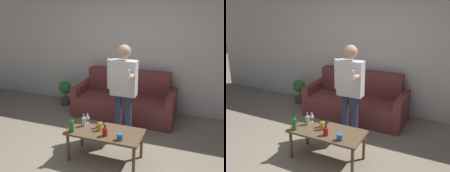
% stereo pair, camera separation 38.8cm
% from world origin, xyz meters
% --- Properties ---
extents(ground_plane, '(16.00, 16.00, 0.00)m').
position_xyz_m(ground_plane, '(0.00, 0.00, 0.00)').
color(ground_plane, gray).
extents(wall_back, '(8.00, 0.06, 2.70)m').
position_xyz_m(wall_back, '(0.00, 2.32, 1.35)').
color(wall_back, silver).
rests_on(wall_back, ground_plane).
extents(couch, '(1.98, 0.83, 0.90)m').
position_xyz_m(couch, '(0.04, 1.85, 0.32)').
color(couch, brown).
rests_on(couch, ground_plane).
extents(coffee_table, '(1.07, 0.52, 0.45)m').
position_xyz_m(coffee_table, '(0.23, 0.28, 0.40)').
color(coffee_table, brown).
rests_on(coffee_table, ground_plane).
extents(bottle_orange, '(0.07, 0.07, 0.16)m').
position_xyz_m(bottle_orange, '(0.28, 0.15, 0.52)').
color(bottle_orange, '#B21E1E').
rests_on(bottle_orange, coffee_table).
extents(bottle_green, '(0.06, 0.06, 0.19)m').
position_xyz_m(bottle_green, '(-0.12, 0.32, 0.53)').
color(bottle_green, silver).
rests_on(bottle_green, coffee_table).
extents(bottle_dark, '(0.06, 0.06, 0.17)m').
position_xyz_m(bottle_dark, '(0.16, 0.28, 0.52)').
color(bottle_dark, yellow).
rests_on(bottle_dark, coffee_table).
extents(bottle_yellow, '(0.07, 0.07, 0.24)m').
position_xyz_m(bottle_yellow, '(-0.20, 0.10, 0.55)').
color(bottle_yellow, '#23752D').
rests_on(bottle_yellow, coffee_table).
extents(wine_glass_near, '(0.07, 0.07, 0.17)m').
position_xyz_m(wine_glass_near, '(-0.11, 0.43, 0.57)').
color(wine_glass_near, silver).
rests_on(wine_glass_near, coffee_table).
extents(cup_on_table, '(0.08, 0.08, 0.09)m').
position_xyz_m(cup_on_table, '(0.51, 0.13, 0.50)').
color(cup_on_table, '#3366B2').
rests_on(cup_on_table, coffee_table).
extents(person_standing_front, '(0.49, 0.41, 1.58)m').
position_xyz_m(person_standing_front, '(0.28, 0.97, 0.93)').
color(person_standing_front, navy).
rests_on(person_standing_front, ground_plane).
extents(potted_plant, '(0.28, 0.28, 0.55)m').
position_xyz_m(potted_plant, '(-1.39, 1.94, 0.32)').
color(potted_plant, '#4C4C51').
rests_on(potted_plant, ground_plane).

